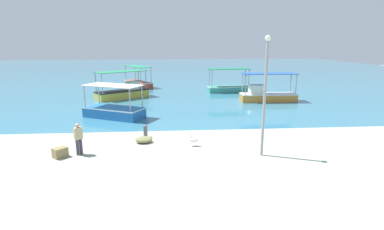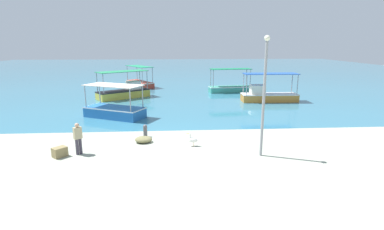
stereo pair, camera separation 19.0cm
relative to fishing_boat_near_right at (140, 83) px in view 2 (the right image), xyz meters
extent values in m
plane|color=#999F8D|center=(4.45, -23.94, -0.54)|extent=(120.00, 120.00, 0.00)
cube|color=teal|center=(4.45, 24.06, -0.54)|extent=(110.00, 90.00, 0.00)
cube|color=#BE4030|center=(0.00, 0.00, -0.18)|extent=(4.09, 5.24, 0.71)
cube|color=silver|center=(0.00, 0.00, 0.13)|extent=(4.15, 5.29, 0.08)
cylinder|color=#99999E|center=(-1.81, 1.60, 1.15)|extent=(0.08, 0.08, 1.96)
cylinder|color=#99999E|center=(-0.59, 2.34, 1.15)|extent=(0.08, 0.08, 1.96)
cylinder|color=#99999E|center=(0.59, -2.34, 1.15)|extent=(0.08, 0.08, 1.96)
cylinder|color=#99999E|center=(1.81, -1.60, 1.15)|extent=(0.08, 0.08, 1.96)
cube|color=#1C7E54|center=(0.00, 0.00, 2.15)|extent=(4.08, 5.12, 0.05)
cube|color=orange|center=(13.94, -11.26, -0.15)|extent=(5.50, 1.75, 0.77)
cube|color=silver|center=(13.94, -11.26, 0.20)|extent=(5.54, 1.80, 0.08)
cylinder|color=#99999E|center=(16.44, -10.59, 1.22)|extent=(0.08, 0.08, 1.96)
cylinder|color=#99999E|center=(16.42, -12.01, 1.22)|extent=(0.08, 0.08, 1.96)
cylinder|color=#99999E|center=(11.47, -10.50, 1.22)|extent=(0.08, 0.08, 1.96)
cylinder|color=#99999E|center=(11.44, -11.93, 1.22)|extent=(0.08, 0.08, 1.96)
cube|color=#1E4897|center=(13.94, -11.26, 2.22)|extent=(5.30, 1.85, 0.05)
cube|color=silver|center=(12.71, -11.24, 0.68)|extent=(1.42, 1.19, 0.89)
cube|color=gold|center=(-0.87, -8.33, -0.13)|extent=(5.51, 4.62, 0.81)
cube|color=black|center=(-0.87, -8.33, 0.24)|extent=(5.57, 4.67, 0.08)
cylinder|color=#99999E|center=(-2.43, -10.40, 1.26)|extent=(0.08, 0.08, 1.96)
cylinder|color=#99999E|center=(-3.36, -9.06, 1.26)|extent=(0.08, 0.08, 1.96)
cylinder|color=#99999E|center=(1.61, -7.60, 1.26)|extent=(0.08, 0.08, 1.96)
cylinder|color=#99999E|center=(0.69, -6.26, 1.26)|extent=(0.08, 0.08, 1.96)
cube|color=#1F7A4E|center=(-0.87, -8.33, 2.26)|extent=(5.41, 4.58, 0.05)
cube|color=silver|center=(0.13, -7.64, 0.71)|extent=(1.71, 1.74, 0.87)
cube|color=teal|center=(11.15, -5.24, -0.20)|extent=(5.07, 2.04, 0.68)
cube|color=silver|center=(11.15, -5.24, 0.10)|extent=(5.11, 2.09, 0.08)
cylinder|color=#99999E|center=(9.00, -6.11, 1.15)|extent=(0.08, 0.08, 2.02)
cylinder|color=#99999E|center=(8.87, -4.79, 1.15)|extent=(0.08, 0.08, 2.02)
cylinder|color=#99999E|center=(13.42, -5.69, 1.15)|extent=(0.08, 0.08, 2.02)
cylinder|color=#99999E|center=(13.29, -4.36, 1.15)|extent=(0.08, 0.08, 2.02)
cube|color=#126E45|center=(11.15, -5.24, 2.19)|extent=(4.88, 2.12, 0.05)
cube|color=#2467B0|center=(-0.21, -16.90, -0.13)|extent=(4.99, 3.79, 0.80)
cube|color=silver|center=(-0.21, -16.90, 0.23)|extent=(5.05, 3.84, 0.08)
cylinder|color=#99999E|center=(-2.43, -16.71, 1.11)|extent=(0.08, 0.08, 1.70)
cylinder|color=#99999E|center=(-1.68, -15.22, 1.11)|extent=(0.08, 0.08, 1.70)
cylinder|color=#99999E|center=(1.25, -18.57, 1.11)|extent=(0.08, 0.08, 1.70)
cylinder|color=#99999E|center=(2.00, -17.08, 1.11)|extent=(0.08, 0.08, 1.70)
cube|color=beige|center=(-0.21, -16.90, 1.99)|extent=(4.86, 3.79, 0.05)
cylinder|color=#E0997A|center=(5.44, -24.11, -0.43)|extent=(0.03, 0.03, 0.22)
cylinder|color=#E0997A|center=(5.45, -24.01, -0.43)|extent=(0.03, 0.03, 0.22)
ellipsoid|color=white|center=(5.42, -24.06, -0.18)|extent=(0.58, 0.32, 0.32)
ellipsoid|color=white|center=(5.67, -24.08, -0.16)|extent=(0.17, 0.13, 0.10)
cylinder|color=white|center=(5.26, -24.05, 0.04)|extent=(0.07, 0.07, 0.26)
sphere|color=white|center=(5.26, -24.05, 0.21)|extent=(0.11, 0.11, 0.11)
cone|color=#E5933F|center=(5.10, -24.04, 0.20)|extent=(0.30, 0.08, 0.06)
cylinder|color=gray|center=(8.83, -25.73, 2.36)|extent=(0.14, 0.14, 5.79)
sphere|color=#EAEACC|center=(8.83, -25.73, 5.37)|extent=(0.28, 0.28, 0.28)
cylinder|color=#47474C|center=(2.59, -22.10, -0.23)|extent=(0.25, 0.25, 0.61)
sphere|color=#4C4C51|center=(2.59, -22.10, 0.11)|extent=(0.26, 0.26, 0.26)
cylinder|color=#3C3644|center=(-0.68, -24.99, -0.11)|extent=(0.16, 0.16, 0.85)
cylinder|color=#3C3644|center=(-0.54, -24.87, -0.11)|extent=(0.16, 0.16, 0.85)
cube|color=tan|center=(-0.61, -24.93, 0.62)|extent=(0.45, 0.43, 0.62)
sphere|color=tan|center=(-0.61, -24.93, 1.04)|extent=(0.22, 0.22, 0.22)
ellipsoid|color=olive|center=(2.58, -23.22, -0.36)|extent=(1.00, 0.85, 0.35)
cube|color=olive|center=(-1.49, -25.24, -0.28)|extent=(0.80, 0.81, 0.51)
camera|label=1|loc=(4.11, -40.05, 5.14)|focal=28.00mm
camera|label=2|loc=(4.30, -40.07, 5.14)|focal=28.00mm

